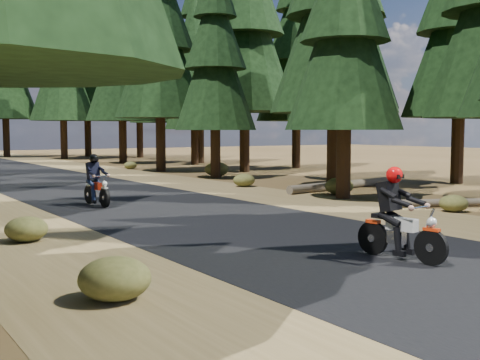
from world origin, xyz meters
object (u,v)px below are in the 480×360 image
object	(u,v)px
log_far	(454,203)
rider_follow	(97,189)
rider_lead	(401,229)
log_near	(344,185)

from	to	relation	value
log_far	rider_follow	xyz separation A→B (m)	(-8.70, 5.99, 0.40)
log_far	rider_lead	bearing A→B (deg)	-123.70
log_far	rider_follow	bearing A→B (deg)	171.11
log_near	rider_follow	xyz separation A→B (m)	(-9.72, 0.25, 0.36)
log_far	rider_lead	distance (m)	8.13
rider_follow	log_far	bearing A→B (deg)	141.86
rider_lead	rider_follow	distance (m)	10.27
rider_follow	log_near	bearing A→B (deg)	174.93
log_near	rider_follow	distance (m)	9.73
log_far	rider_lead	xyz separation A→B (m)	(-6.98, -4.13, 0.42)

